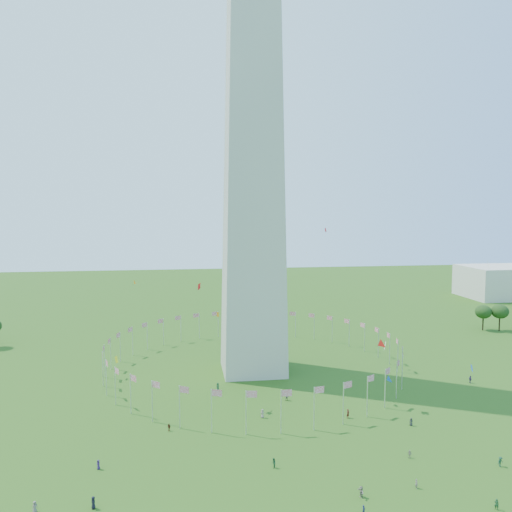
# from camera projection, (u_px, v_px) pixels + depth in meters

# --- Properties ---
(ground) EXTENTS (600.00, 600.00, 0.00)m
(ground) POSITION_uv_depth(u_px,v_px,m) (292.00, 458.00, 89.72)
(ground) COLOR #224810
(ground) RESTS_ON ground
(washington_monument) EXTENTS (16.80, 16.80, 169.00)m
(washington_monument) POSITION_uv_depth(u_px,v_px,m) (253.00, 58.00, 131.44)
(washington_monument) COLOR beige
(washington_monument) RESTS_ON ground
(flag_ring) EXTENTS (80.24, 80.24, 9.00)m
(flag_ring) POSITION_uv_depth(u_px,v_px,m) (253.00, 355.00, 138.59)
(flag_ring) COLOR silver
(flag_ring) RESTS_ON ground
(gov_building_east_a) EXTENTS (50.00, 30.00, 16.00)m
(gov_building_east_a) POSITION_uv_depth(u_px,v_px,m) (512.00, 282.00, 258.47)
(gov_building_east_a) COLOR beige
(gov_building_east_a) RESTS_ON ground
(crowd) EXTENTS (96.08, 64.66, 1.98)m
(crowd) POSITION_uv_depth(u_px,v_px,m) (331.00, 442.00, 94.14)
(crowd) COLOR #183D20
(crowd) RESTS_ON ground
(kites_aloft) EXTENTS (105.58, 69.17, 35.53)m
(kites_aloft) POSITION_uv_depth(u_px,v_px,m) (329.00, 323.00, 114.91)
(kites_aloft) COLOR red
(kites_aloft) RESTS_ON ground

